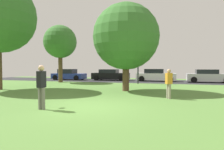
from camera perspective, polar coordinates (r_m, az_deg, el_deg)
name	(u,v)px	position (r m, az deg, el deg)	size (l,w,h in m)	color
ground_plane	(89,107)	(8.51, -6.53, -9.08)	(44.00, 44.00, 0.00)	#547F38
road_strip	(141,81)	(23.97, 8.41, -1.73)	(44.00, 6.40, 0.01)	#28282B
maple_tree_far	(60,42)	(22.67, -14.59, 9.11)	(3.57, 3.57, 6.22)	brown
oak_tree_left	(126,37)	(14.14, 3.99, 10.85)	(4.61, 4.61, 6.10)	brown
person_catcher	(169,82)	(10.96, 15.92, -2.06)	(0.39, 0.37, 1.57)	gray
person_walking	(41,85)	(8.32, -19.51, -2.67)	(0.30, 0.34, 1.75)	slate
frisbee_disc	(43,80)	(8.92, -19.15, -1.40)	(0.37, 0.37, 0.06)	orange
parked_car_blue	(69,75)	(26.81, -12.30, 0.03)	(4.30, 2.06, 1.41)	#233893
parked_car_black	(110,75)	(25.10, -0.46, -0.04)	(4.57, 2.10, 1.39)	black
parked_car_white	(156,76)	(24.12, 12.38, -0.15)	(4.54, 1.95, 1.44)	white
parked_car_silver	(208,76)	(23.86, 25.81, -0.37)	(4.49, 1.93, 1.41)	#B7B7BC
street_lamp_post	(138,61)	(20.13, 7.45, 3.92)	(0.14, 0.14, 4.50)	#2D2D33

